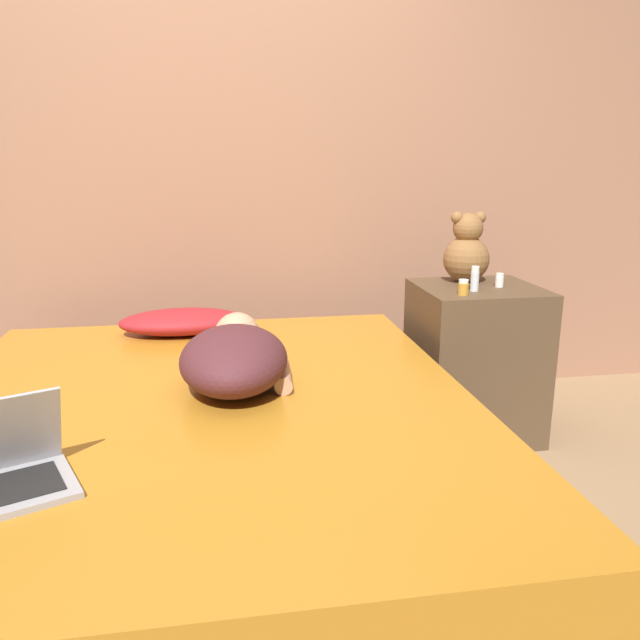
{
  "coord_description": "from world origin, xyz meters",
  "views": [
    {
      "loc": [
        0.06,
        -1.89,
        1.25
      ],
      "look_at": [
        0.42,
        0.25,
        0.68
      ],
      "focal_mm": 35.0,
      "sensor_mm": 36.0,
      "label": 1
    }
  ],
  "objects": [
    {
      "name": "person_lying",
      "position": [
        0.11,
        0.14,
        0.6
      ],
      "size": [
        0.4,
        0.69,
        0.2
      ],
      "rotation": [
        0.0,
        0.0,
        -0.07
      ],
      "color": "#4C2328",
      "rests_on": "bed"
    },
    {
      "name": "pillow",
      "position": [
        -0.09,
        0.8,
        0.55
      ],
      "size": [
        0.54,
        0.27,
        0.11
      ],
      "color": "maroon",
      "rests_on": "bed"
    },
    {
      "name": "bottle_amber",
      "position": [
        1.07,
        0.51,
        0.73
      ],
      "size": [
        0.04,
        0.04,
        0.06
      ],
      "color": "gold",
      "rests_on": "nightstand"
    },
    {
      "name": "wall_back",
      "position": [
        0.0,
        1.3,
        1.3
      ],
      "size": [
        8.0,
        0.06,
        2.6
      ],
      "color": "#996B51",
      "rests_on": "ground_plane"
    },
    {
      "name": "bed",
      "position": [
        0.0,
        0.0,
        0.25
      ],
      "size": [
        1.77,
        2.04,
        0.5
      ],
      "color": "#2D2319",
      "rests_on": "ground_plane"
    },
    {
      "name": "ground_plane",
      "position": [
        0.0,
        0.0,
        0.0
      ],
      "size": [
        12.0,
        12.0,
        0.0
      ],
      "primitive_type": "plane",
      "color": "#937551"
    },
    {
      "name": "bottle_clear",
      "position": [
        1.15,
        0.57,
        0.75
      ],
      "size": [
        0.04,
        0.04,
        0.11
      ],
      "color": "silver",
      "rests_on": "nightstand"
    },
    {
      "name": "bottle_white",
      "position": [
        1.29,
        0.64,
        0.72
      ],
      "size": [
        0.04,
        0.04,
        0.06
      ],
      "color": "white",
      "rests_on": "nightstand"
    },
    {
      "name": "nightstand",
      "position": [
        1.21,
        0.66,
        0.35
      ],
      "size": [
        0.53,
        0.49,
        0.69
      ],
      "color": "brown",
      "rests_on": "ground_plane"
    },
    {
      "name": "teddy_bear",
      "position": [
        1.19,
        0.78,
        0.83
      ],
      "size": [
        0.21,
        0.21,
        0.32
      ],
      "color": "brown",
      "rests_on": "nightstand"
    }
  ]
}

